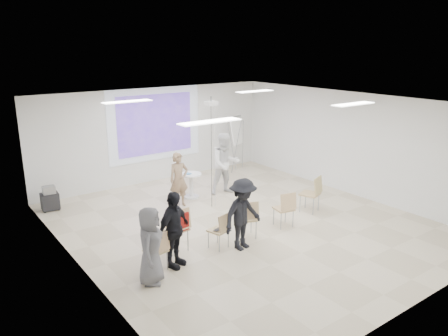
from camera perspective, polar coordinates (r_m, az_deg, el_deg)
floor at (r=10.98m, az=2.50°, el=-7.47°), size 8.00×9.00×0.10m
ceiling at (r=10.16m, az=2.71°, el=8.81°), size 8.00×9.00×0.10m
wall_back at (r=14.19m, az=-9.03°, el=4.31°), size 8.00×0.10×3.00m
wall_left at (r=8.63m, az=-18.91°, el=-3.93°), size 0.10×9.00×3.00m
wall_right at (r=13.31m, az=16.33°, el=3.10°), size 0.10×9.00×3.00m
projection_halo at (r=14.07m, az=-8.97°, el=5.66°), size 3.20×0.01×2.30m
projection_image at (r=14.06m, az=-8.94°, el=5.66°), size 2.60×0.01×1.90m
pedestal_table at (r=12.62m, az=-4.31°, el=-2.09°), size 0.77×0.77×0.75m
player_left at (r=11.87m, az=-5.93°, el=-1.07°), size 0.67×0.49×1.71m
player_right at (r=12.79m, az=0.19°, el=0.98°), size 1.14×1.00×2.02m
controller_left at (r=12.09m, az=-5.84°, el=0.59°), size 0.05×0.12×0.04m
controller_right at (r=12.80m, az=-1.12°, el=2.62°), size 0.07×0.14×0.04m
chair_far_left at (r=8.69m, az=-8.65°, el=-10.32°), size 0.45×0.47×0.82m
chair_left_mid at (r=9.35m, az=-6.08°, el=-7.58°), size 0.52×0.56×1.00m
chair_left_inner at (r=9.48m, az=-0.42°, el=-7.83°), size 0.47×0.50×0.82m
chair_center at (r=9.96m, az=3.13°, el=-6.30°), size 0.56×0.58×0.91m
chair_right_inner at (r=10.64m, az=8.03°, el=-5.01°), size 0.50×0.53×0.90m
chair_right_far at (r=11.69m, az=11.55°, el=-2.99°), size 0.60×0.62×0.98m
red_jacket at (r=9.18m, az=-5.74°, el=-7.12°), size 0.41×0.14×0.38m
laptop at (r=9.56m, az=-0.82°, el=-7.93°), size 0.35×0.29×0.02m
audience_left at (r=8.65m, az=-6.61°, el=-7.34°), size 1.22×1.00×1.80m
audience_mid at (r=9.34m, az=2.47°, el=-5.46°), size 1.25×0.81×1.80m
audience_outer at (r=8.18m, az=-9.62°, el=-9.42°), size 0.93×0.97×1.66m
flipchart_easel at (r=15.10m, az=1.66°, el=4.87°), size 0.77×0.62×1.92m
av_cart at (r=12.58m, az=-21.80°, el=-3.80°), size 0.47×0.39×0.67m
ceiling_projector at (r=11.45m, az=-1.67°, el=7.79°), size 0.30×0.25×3.00m
fluor_panel_nw at (r=10.83m, az=-12.52°, el=8.47°), size 1.20×0.30×0.02m
fluor_panel_ne at (r=12.96m, az=4.05°, el=9.96°), size 1.20×0.30×0.02m
fluor_panel_sw at (r=7.79m, az=-1.85°, el=6.07°), size 1.20×0.30×0.02m
fluor_panel_se at (r=10.56m, az=16.52°, el=8.01°), size 1.20×0.30×0.02m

